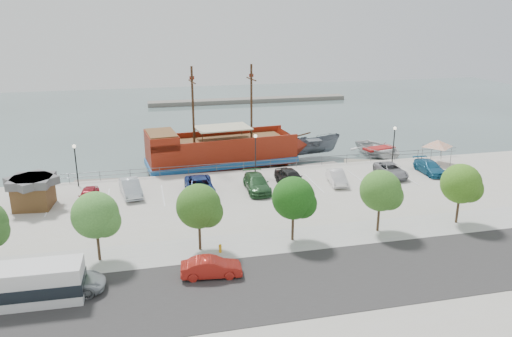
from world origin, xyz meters
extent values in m
plane|color=#475855|center=(0.00, 0.00, -1.00)|extent=(160.00, 160.00, 0.00)
cube|color=#ABA597|center=(0.00, -21.00, -0.60)|extent=(100.00, 58.00, 1.20)
cube|color=#2C2A2A|center=(0.00, -16.00, 0.01)|extent=(100.00, 8.00, 0.04)
cube|color=#9B9B9A|center=(0.00, -10.00, 0.01)|extent=(100.00, 4.00, 0.05)
cylinder|color=#575A60|center=(0.00, 7.80, 0.95)|extent=(50.00, 0.06, 0.06)
cylinder|color=#575A60|center=(0.00, 7.80, 0.55)|extent=(50.00, 0.06, 0.06)
cube|color=#666357|center=(10.00, 55.00, -0.60)|extent=(40.00, 3.00, 0.80)
cube|color=maroon|center=(-2.73, 11.99, 0.99)|extent=(17.21, 7.00, 2.72)
cube|color=#205FA4|center=(-2.73, 11.99, 0.10)|extent=(17.55, 7.35, 0.63)
cone|color=maroon|center=(6.42, 12.98, 0.99)|extent=(3.87, 5.35, 5.02)
cube|color=maroon|center=(-9.49, 11.26, 3.08)|extent=(3.68, 5.54, 1.46)
cube|color=brown|center=(-9.49, 11.26, 3.87)|extent=(3.43, 5.10, 0.13)
cube|color=brown|center=(-2.21, 12.04, 2.40)|extent=(14.02, 6.04, 0.16)
cube|color=maroon|center=(-3.00, 14.48, 2.71)|extent=(16.67, 2.01, 0.73)
cube|color=maroon|center=(-2.46, 9.49, 2.71)|extent=(16.67, 2.01, 0.73)
cylinder|color=#382111|center=(0.91, 12.38, 6.64)|extent=(0.28, 0.28, 8.58)
cylinder|color=#382111|center=(-5.85, 11.65, 6.64)|extent=(0.28, 0.28, 8.58)
cylinder|color=#382111|center=(0.91, 12.38, 9.25)|extent=(0.48, 3.14, 0.15)
cylinder|color=#382111|center=(-5.85, 11.65, 9.25)|extent=(0.48, 3.14, 0.15)
cube|color=beige|center=(-2.52, 12.01, 3.92)|extent=(6.46, 4.61, 0.13)
cylinder|color=#382111|center=(7.15, 13.06, 2.24)|extent=(2.61, 0.45, 0.62)
imported|color=#555C64|center=(9.32, 14.22, 0.30)|extent=(6.80, 2.80, 2.59)
imported|color=silver|center=(17.42, 12.55, -0.23)|extent=(6.84, 8.41, 1.53)
cube|color=slate|center=(-15.34, 9.20, -0.79)|extent=(7.36, 2.75, 0.41)
cube|color=slate|center=(7.10, 9.20, -0.79)|extent=(7.66, 3.06, 0.43)
cube|color=gray|center=(15.26, 9.20, -0.79)|extent=(7.47, 4.57, 0.41)
cube|color=brown|center=(-21.17, 1.62, 1.10)|extent=(3.31, 3.31, 2.19)
cube|color=#4F4F51|center=(-21.17, 1.62, 2.44)|extent=(3.75, 3.75, 0.70)
cylinder|color=slate|center=(19.97, 6.86, 0.98)|extent=(0.07, 0.07, 1.96)
cylinder|color=slate|center=(22.25, 6.52, 0.98)|extent=(0.07, 0.07, 1.96)
cylinder|color=slate|center=(19.63, 4.57, 0.98)|extent=(0.07, 0.07, 1.96)
cylinder|color=slate|center=(21.92, 4.23, 0.98)|extent=(0.07, 0.07, 1.96)
pyramid|color=silver|center=(20.94, 5.54, 2.71)|extent=(4.23, 4.23, 0.80)
imported|color=#9AA2A6|center=(-16.77, -13.99, 0.68)|extent=(4.87, 2.26, 1.35)
imported|color=#B12118|center=(-7.76, -14.00, 0.65)|extent=(4.09, 1.80, 1.31)
cube|color=silver|center=(-18.84, -14.50, 1.17)|extent=(6.62, 2.43, 2.34)
cube|color=black|center=(-18.84, -14.50, 1.03)|extent=(6.72, 2.52, 0.75)
cylinder|color=gold|center=(-6.66, -10.80, 0.26)|extent=(0.21, 0.21, 0.53)
sphere|color=gold|center=(-6.66, -10.80, 0.55)|extent=(0.23, 0.23, 0.23)
cylinder|color=black|center=(-18.00, 6.50, 2.00)|extent=(0.12, 0.12, 4.00)
sphere|color=#FFF2CC|center=(-18.00, 6.50, 4.10)|extent=(0.36, 0.36, 0.36)
cylinder|color=black|center=(0.00, 6.50, 2.00)|extent=(0.12, 0.12, 4.00)
sphere|color=#FFF2CC|center=(0.00, 6.50, 4.10)|extent=(0.36, 0.36, 0.36)
cylinder|color=black|center=(16.00, 6.50, 2.00)|extent=(0.12, 0.12, 4.00)
sphere|color=#FFF2CC|center=(16.00, 6.50, 4.10)|extent=(0.36, 0.36, 0.36)
cylinder|color=#473321|center=(-15.00, -10.00, 1.10)|extent=(0.20, 0.20, 2.20)
sphere|color=#3C712B|center=(-15.00, -10.00, 3.40)|extent=(3.20, 3.20, 3.20)
sphere|color=#3C712B|center=(-14.40, -10.30, 3.00)|extent=(2.20, 2.20, 2.20)
cylinder|color=#473321|center=(-8.00, -10.00, 1.10)|extent=(0.20, 0.20, 2.20)
sphere|color=#2E581A|center=(-8.00, -10.00, 3.40)|extent=(3.20, 3.20, 3.20)
sphere|color=#2E581A|center=(-7.40, -10.30, 3.00)|extent=(2.20, 2.20, 2.20)
cylinder|color=#473321|center=(-1.00, -10.00, 1.10)|extent=(0.20, 0.20, 2.20)
sphere|color=#184911|center=(-1.00, -10.00, 3.40)|extent=(3.20, 3.20, 3.20)
sphere|color=#184911|center=(-0.40, -10.30, 3.00)|extent=(2.20, 2.20, 2.20)
cylinder|color=#473321|center=(6.00, -10.00, 1.10)|extent=(0.20, 0.20, 2.20)
sphere|color=#356621|center=(6.00, -10.00, 3.40)|extent=(3.20, 3.20, 3.20)
sphere|color=#356621|center=(6.60, -10.30, 3.00)|extent=(2.20, 2.20, 2.20)
cylinder|color=#473321|center=(13.00, -10.00, 1.10)|extent=(0.20, 0.20, 2.20)
sphere|color=#3A6A1A|center=(13.00, -10.00, 3.40)|extent=(3.20, 3.20, 3.20)
sphere|color=#3A6A1A|center=(13.60, -10.30, 3.00)|extent=(2.20, 2.20, 2.20)
imported|color=maroon|center=(-16.63, 1.64, 0.66)|extent=(1.91, 4.00, 1.32)
imported|color=silver|center=(-12.92, 2.71, 0.77)|extent=(2.34, 4.85, 1.53)
imported|color=navy|center=(-6.56, 1.56, 0.77)|extent=(2.66, 5.61, 1.55)
imported|color=#2A572F|center=(-1.10, 1.24, 0.76)|extent=(2.31, 5.28, 1.51)
imported|color=black|center=(2.52, 1.88, 0.83)|extent=(2.62, 5.07, 1.65)
imported|color=white|center=(7.17, 1.39, 0.68)|extent=(2.05, 4.28, 1.35)
imported|color=gray|center=(13.63, 2.37, 0.66)|extent=(2.30, 4.81, 1.32)
imported|color=#1C6188|center=(18.12, 2.32, 0.67)|extent=(1.98, 4.65, 1.34)
camera|label=1|loc=(-11.58, -42.82, 16.51)|focal=35.00mm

